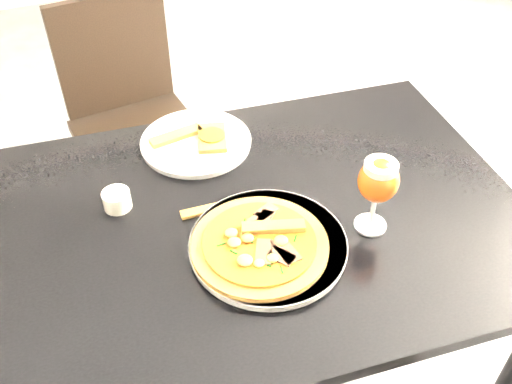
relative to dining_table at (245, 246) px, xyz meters
name	(u,v)px	position (x,y,z in m)	size (l,w,h in m)	color
ground	(320,329)	(0.31, 0.12, -0.66)	(6.00, 6.00, 0.00)	#49494B
dining_table	(245,246)	(0.00, 0.00, 0.00)	(1.29, 0.95, 0.75)	black
chair_far	(133,118)	(-0.05, 0.86, -0.18)	(0.43, 0.43, 0.87)	black
plate_main	(268,245)	(0.01, -0.10, 0.10)	(0.31, 0.31, 0.02)	silver
pizza	(260,244)	(-0.01, -0.10, 0.12)	(0.27, 0.27, 0.03)	#955624
plate_second	(196,142)	(-0.01, 0.28, 0.10)	(0.27, 0.27, 0.01)	silver
crust_scraps	(200,137)	(0.00, 0.28, 0.11)	(0.19, 0.13, 0.02)	#955624
loose_crust	(204,210)	(-0.07, 0.05, 0.09)	(0.10, 0.02, 0.01)	#955624
sauce_cup	(117,199)	(-0.24, 0.14, 0.11)	(0.06, 0.06, 0.04)	silver
beer_glass	(378,181)	(0.23, -0.13, 0.21)	(0.08, 0.08, 0.17)	silver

